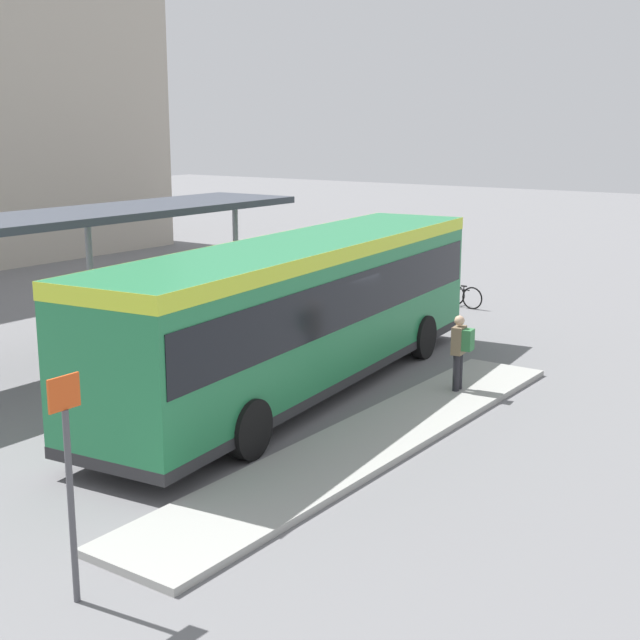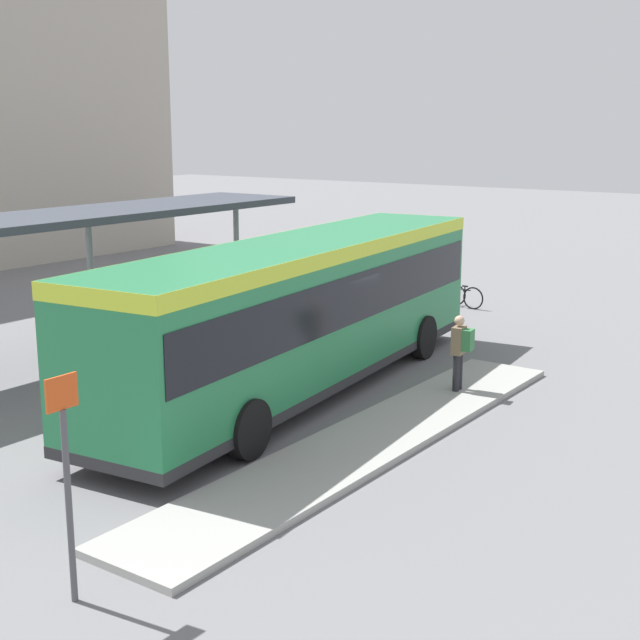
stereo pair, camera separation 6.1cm
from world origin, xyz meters
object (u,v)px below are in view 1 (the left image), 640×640
bicycle_black (459,296)px  bicycle_orange (423,291)px  pedestrian_waiting (460,348)px  bicycle_white (441,293)px  city_bus (303,305)px  platform_sign (69,479)px

bicycle_black → bicycle_orange: bearing=-4.7°
pedestrian_waiting → bicycle_white: size_ratio=1.03×
pedestrian_waiting → city_bus: bearing=23.1°
pedestrian_waiting → platform_sign: platform_sign is taller
pedestrian_waiting → bicycle_orange: (8.54, 5.56, -0.70)m
city_bus → pedestrian_waiting: bearing=-66.1°
pedestrian_waiting → bicycle_white: bearing=-67.2°
bicycle_black → pedestrian_waiting: bearing=120.1°
bicycle_white → bicycle_orange: (0.03, 0.69, 0.00)m
pedestrian_waiting → platform_sign: size_ratio=0.57×
bicycle_black → bicycle_orange: 1.39m
city_bus → platform_sign: city_bus is taller
pedestrian_waiting → bicycle_white: (8.51, 4.87, -0.70)m
pedestrian_waiting → bicycle_black: bearing=-70.3°
city_bus → bicycle_black: 10.20m
pedestrian_waiting → bicycle_orange: pedestrian_waiting is taller
city_bus → bicycle_black: (9.99, 1.34, -1.53)m
city_bus → bicycle_orange: city_bus is taller
city_bus → pedestrian_waiting: 3.39m
platform_sign → bicycle_black: bearing=12.7°
city_bus → bicycle_white: city_bus is taller
bicycle_black → platform_sign: 18.96m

